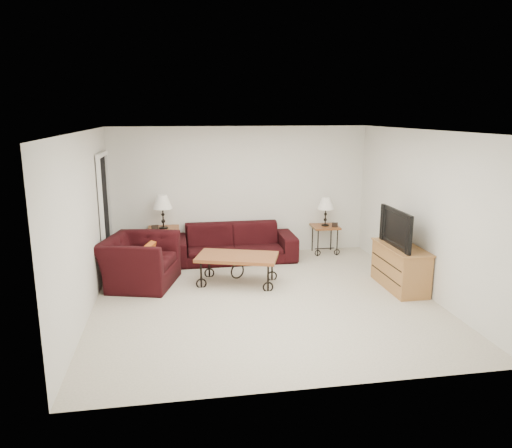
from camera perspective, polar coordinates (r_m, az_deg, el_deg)
The scene contains 20 objects.
ground at distance 7.41m, azimuth 0.91°, elevation -8.76°, with size 5.00×5.00×0.00m, color beige.
wall_back at distance 9.47m, azimuth -1.81°, elevation 3.89°, with size 5.00×0.02×2.50m, color white.
wall_front at distance 4.70m, azimuth 6.52°, elevation -5.68°, with size 5.00×0.02×2.50m, color white.
wall_left at distance 7.04m, azimuth -19.48°, elevation -0.04°, with size 0.02×5.00×2.50m, color white.
wall_right at distance 7.89m, azimuth 19.11°, elevation 1.32°, with size 0.02×5.00×2.50m, color white.
ceiling at distance 6.89m, azimuth 0.98°, elevation 10.93°, with size 5.00×5.00×0.00m, color white.
doorway at distance 8.68m, azimuth -17.38°, elevation 0.91°, with size 0.08×0.94×2.04m, color black.
sofa at distance 9.17m, azimuth -2.65°, elevation -2.24°, with size 2.33×0.91×0.68m, color black.
side_table_left at distance 9.30m, azimuth -10.76°, elevation -2.40°, with size 0.58×0.58×0.63m, color brown.
side_table_right at distance 9.74m, azimuth 8.09°, elevation -1.81°, with size 0.52×0.52×0.56m, color brown.
lamp_left at distance 9.15m, azimuth -10.93°, elevation 1.42°, with size 0.36×0.36×0.63m, color black, non-canonical shape.
lamp_right at distance 9.62m, azimuth 8.20°, elevation 1.44°, with size 0.32×0.32×0.56m, color black, non-canonical shape.
photo_frame_left at distance 9.07m, azimuth -11.82°, elevation -0.43°, with size 0.13×0.02×0.11m, color black.
photo_frame_right at distance 9.57m, azimuth 9.28°, elevation -0.09°, with size 0.11×0.02×0.09m, color black.
coffee_table at distance 7.95m, azimuth -2.21°, elevation -5.38°, with size 1.29×0.70×0.48m, color brown.
armchair at distance 8.09m, azimuth -13.55°, elevation -4.28°, with size 1.22×1.06×0.79m, color black.
throw_pillow at distance 8.00m, azimuth -12.54°, elevation -3.50°, with size 0.36×0.09×0.36m, color #C65A19.
tv_stand at distance 8.07m, azimuth 16.62°, elevation -4.89°, with size 0.48×1.15×0.69m, color #9F693B.
television at distance 7.89m, azimuth 16.79°, elevation -0.45°, with size 1.03×0.14×0.59m, color black.
backpack at distance 9.23m, azimuth 3.87°, elevation -2.72°, with size 0.39×0.30×0.50m, color black.
Camera 1 is at (-1.26, -6.77, 2.74)m, focal length 33.94 mm.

